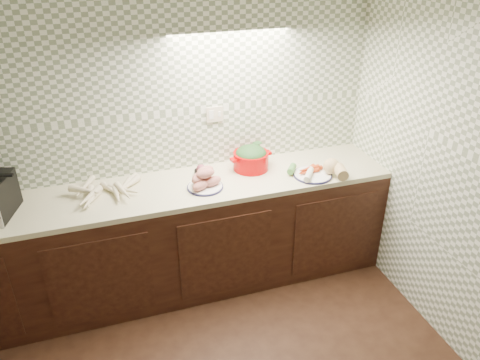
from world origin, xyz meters
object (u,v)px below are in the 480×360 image
object	(u,v)px
onion_bowl	(202,171)
veg_plate	(321,169)
parsnip_pile	(110,187)
dutch_oven	(251,158)
sweet_potato_plate	(204,180)

from	to	relation	value
onion_bowl	veg_plate	bearing A→B (deg)	-17.90
parsnip_pile	veg_plate	world-z (taller)	veg_plate
parsnip_pile	onion_bowl	distance (m)	0.69
onion_bowl	dutch_oven	bearing A→B (deg)	-0.66
sweet_potato_plate	dutch_oven	bearing A→B (deg)	23.25
dutch_oven	veg_plate	distance (m)	0.55
dutch_oven	veg_plate	bearing A→B (deg)	-38.88
sweet_potato_plate	dutch_oven	xyz separation A→B (m)	(0.42, 0.18, 0.03)
sweet_potato_plate	veg_plate	xyz separation A→B (m)	(0.90, -0.09, -0.01)
sweet_potato_plate	veg_plate	size ratio (longest dim) A/B	0.61
onion_bowl	dutch_oven	xyz separation A→B (m)	(0.39, -0.00, 0.06)
dutch_oven	sweet_potato_plate	bearing A→B (deg)	-165.46
onion_bowl	dutch_oven	size ratio (longest dim) A/B	0.37
parsnip_pile	veg_plate	xyz separation A→B (m)	(1.56, -0.25, 0.02)
parsnip_pile	sweet_potato_plate	distance (m)	0.68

